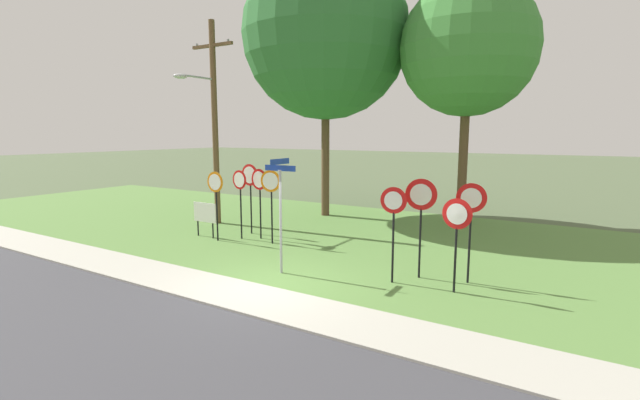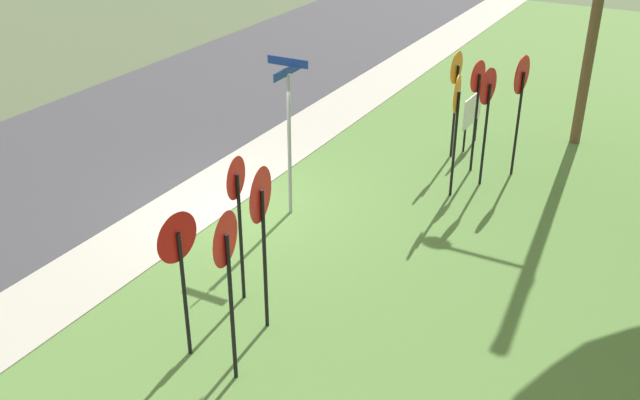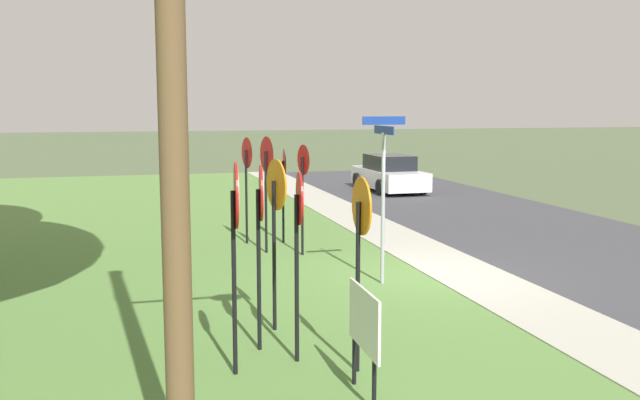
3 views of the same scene
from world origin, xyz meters
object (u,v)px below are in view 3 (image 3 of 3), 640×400
Objects in this scene: stop_sign_near_right at (361,232)px; street_name_post at (383,186)px; stop_sign_near_left at (299,226)px; stop_sign_far_center at (276,206)px; stop_sign_far_right at (236,220)px; yield_sign_near_right at (304,174)px; stop_sign_far_left at (260,217)px; yield_sign_far_left at (267,166)px; yield_sign_far_right at (247,164)px; parked_sedan_distant at (389,174)px; yield_sign_near_left at (284,173)px; notice_board at (364,325)px.

stop_sign_near_right is 0.79× the size of street_name_post.
street_name_post is at bearing -27.38° from stop_sign_near_left.
stop_sign_far_center is at bearing 19.34° from stop_sign_near_right.
stop_sign_far_right is 1.07× the size of yield_sign_near_right.
stop_sign_far_left is 6.42m from yield_sign_far_left.
yield_sign_far_right reaches higher than stop_sign_far_center.
stop_sign_far_center is at bearing 159.74° from yield_sign_far_left.
yield_sign_far_left is 3.63m from street_name_post.
stop_sign_far_right is at bearing 78.84° from stop_sign_near_right.
yield_sign_far_left is at bearing 145.89° from parked_sedan_distant.
stop_sign_far_right reaches higher than parked_sedan_distant.
yield_sign_near_right is 0.57× the size of parked_sedan_distant.
stop_sign_far_center is 1.00× the size of yield_sign_far_right.
stop_sign_far_left is at bearing 136.06° from street_name_post.
stop_sign_far_right is 1.16× the size of yield_sign_near_left.
notice_board is (-0.77, 0.20, -0.92)m from stop_sign_near_right.
stop_sign_near_left is 1.96× the size of notice_board.
stop_sign_near_left is at bearing 154.86° from parked_sedan_distant.
yield_sign_near_right is 1.94× the size of notice_board.
stop_sign_far_left is 0.99× the size of stop_sign_far_center.
stop_sign_near_right is at bearing 167.24° from yield_sign_far_left.
stop_sign_near_left is 8.06m from yield_sign_far_right.
stop_sign_far_center reaches higher than yield_sign_near_right.
street_name_post reaches higher than stop_sign_near_right.
yield_sign_far_right is (6.68, -0.65, 0.05)m from stop_sign_far_center.
yield_sign_near_left is (6.57, -1.52, -0.16)m from stop_sign_far_center.
notice_board is at bearing -154.56° from stop_sign_near_left.
notice_board is (-9.33, 0.19, -1.05)m from yield_sign_far_right.
stop_sign_near_right is (-0.53, -0.64, -0.01)m from stop_sign_near_left.
yield_sign_far_right is at bearing -15.56° from stop_sign_far_center.
notice_board is at bearing 180.00° from yield_sign_near_left.
yield_sign_far_left is (0.44, 0.72, 0.15)m from yield_sign_near_right.
parked_sedan_distant is (13.80, -5.22, -1.21)m from street_name_post.
yield_sign_near_left is at bearing -10.44° from stop_sign_far_right.
yield_sign_far_left reaches higher than yield_sign_near_left.
yield_sign_far_left is at bearing -2.01° from stop_sign_near_right.
yield_sign_near_left is 0.53× the size of parked_sedan_distant.
yield_sign_near_left is 1.27m from yield_sign_far_left.
stop_sign_near_right is 19.24m from parked_sedan_distant.
stop_sign_near_left is at bearing 144.97° from street_name_post.
stop_sign_near_left is 6.60m from yield_sign_near_right.
stop_sign_far_center is (1.35, 0.02, 0.07)m from stop_sign_near_left.
yield_sign_near_left is 0.73× the size of street_name_post.
stop_sign_near_right is at bearing -122.77° from stop_sign_near_left.
stop_sign_far_center is 5.57m from yield_sign_far_left.
yield_sign_far_left reaches higher than stop_sign_near_left.
stop_sign_far_left is 0.99× the size of yield_sign_far_right.
stop_sign_far_center is 0.96× the size of stop_sign_far_right.
yield_sign_far_left reaches higher than yield_sign_near_right.
stop_sign_far_center is at bearing 153.04° from parked_sedan_distant.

